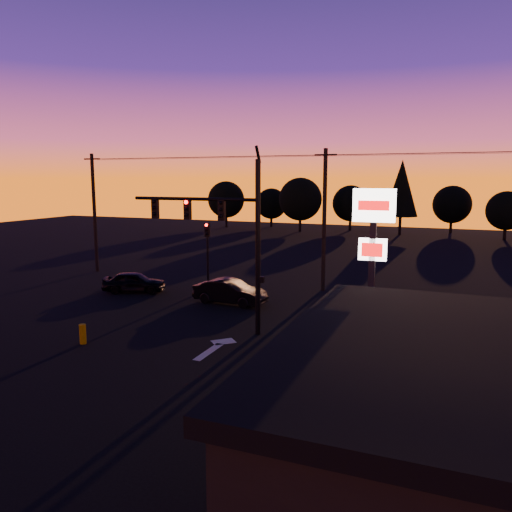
# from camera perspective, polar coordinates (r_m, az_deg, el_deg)

# --- Properties ---
(ground) EXTENTS (120.00, 120.00, 0.00)m
(ground) POSITION_cam_1_polar(r_m,az_deg,el_deg) (20.67, -7.96, -11.48)
(ground) COLOR black
(ground) RESTS_ON ground
(lane_arrow) EXTENTS (1.20, 3.10, 0.01)m
(lane_arrow) POSITION_cam_1_polar(r_m,az_deg,el_deg) (21.82, -4.58, -10.29)
(lane_arrow) COLOR beige
(lane_arrow) RESTS_ON ground
(traffic_signal_mast) EXTENTS (6.79, 0.52, 8.58)m
(traffic_signal_mast) POSITION_cam_1_polar(r_m,az_deg,el_deg) (23.08, -3.48, 3.33)
(traffic_signal_mast) COLOR black
(traffic_signal_mast) RESTS_ON ground
(secondary_signal) EXTENTS (0.30, 0.31, 4.35)m
(secondary_signal) POSITION_cam_1_polar(r_m,az_deg,el_deg) (32.15, -5.57, 1.15)
(secondary_signal) COLOR black
(secondary_signal) RESTS_ON ground
(pylon_sign) EXTENTS (1.50, 0.28, 6.80)m
(pylon_sign) POSITION_cam_1_polar(r_m,az_deg,el_deg) (18.58, 13.21, 1.69)
(pylon_sign) COLOR black
(pylon_sign) RESTS_ON ground
(utility_pole_0) EXTENTS (1.40, 0.26, 9.00)m
(utility_pole_0) POSITION_cam_1_polar(r_m,az_deg,el_deg) (40.21, -17.98, 4.78)
(utility_pole_0) COLOR black
(utility_pole_0) RESTS_ON ground
(utility_pole_1) EXTENTS (1.40, 0.26, 9.00)m
(utility_pole_1) POSITION_cam_1_polar(r_m,az_deg,el_deg) (31.81, 7.81, 4.16)
(utility_pole_1) COLOR black
(utility_pole_1) RESTS_ON ground
(power_wires) EXTENTS (36.00, 1.22, 0.07)m
(power_wires) POSITION_cam_1_polar(r_m,az_deg,el_deg) (31.74, 7.96, 11.33)
(power_wires) COLOR black
(power_wires) RESTS_ON ground
(bollard) EXTENTS (0.29, 0.29, 0.87)m
(bollard) POSITION_cam_1_polar(r_m,az_deg,el_deg) (23.28, -19.19, -8.43)
(bollard) COLOR #CD9F00
(bollard) RESTS_ON ground
(tree_0) EXTENTS (5.36, 5.36, 6.74)m
(tree_0) POSITION_cam_1_polar(r_m,az_deg,el_deg) (73.99, -3.43, 6.45)
(tree_0) COLOR black
(tree_0) RESTS_ON ground
(tree_1) EXTENTS (4.54, 4.54, 5.71)m
(tree_1) POSITION_cam_1_polar(r_m,az_deg,el_deg) (74.44, 1.77, 6.00)
(tree_1) COLOR black
(tree_1) RESTS_ON ground
(tree_2) EXTENTS (5.77, 5.78, 7.26)m
(tree_2) POSITION_cam_1_polar(r_m,az_deg,el_deg) (67.75, 5.09, 6.48)
(tree_2) COLOR black
(tree_2) RESTS_ON ground
(tree_3) EXTENTS (4.95, 4.95, 6.22)m
(tree_3) POSITION_cam_1_polar(r_m,az_deg,el_deg) (70.18, 10.76, 5.93)
(tree_3) COLOR black
(tree_3) RESTS_ON ground
(tree_4) EXTENTS (4.18, 4.18, 9.50)m
(tree_4) POSITION_cam_1_polar(r_m,az_deg,el_deg) (66.09, 16.30, 7.45)
(tree_4) COLOR black
(tree_4) RESTS_ON ground
(tree_5) EXTENTS (4.95, 4.95, 6.22)m
(tree_5) POSITION_cam_1_polar(r_m,az_deg,el_deg) (70.81, 21.50, 5.50)
(tree_5) COLOR black
(tree_5) RESTS_ON ground
(tree_6) EXTENTS (4.54, 4.54, 5.71)m
(tree_6) POSITION_cam_1_polar(r_m,az_deg,el_deg) (65.04, 26.71, 4.65)
(tree_6) COLOR black
(tree_6) RESTS_ON ground
(car_left) EXTENTS (4.18, 2.85, 1.32)m
(car_left) POSITION_cam_1_polar(r_m,az_deg,el_deg) (32.58, -13.76, -2.89)
(car_left) COLOR black
(car_left) RESTS_ON ground
(car_mid) EXTENTS (4.37, 1.81, 1.41)m
(car_mid) POSITION_cam_1_polar(r_m,az_deg,el_deg) (28.81, -2.98, -4.09)
(car_mid) COLOR black
(car_mid) RESTS_ON ground
(car_right) EXTENTS (5.71, 3.99, 1.54)m
(car_right) POSITION_cam_1_polar(r_m,az_deg,el_deg) (25.24, 17.33, -6.21)
(car_right) COLOR black
(car_right) RESTS_ON ground
(suv_parked) EXTENTS (2.58, 5.24, 1.43)m
(suv_parked) POSITION_cam_1_polar(r_m,az_deg,el_deg) (14.98, 17.80, -17.06)
(suv_parked) COLOR black
(suv_parked) RESTS_ON ground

